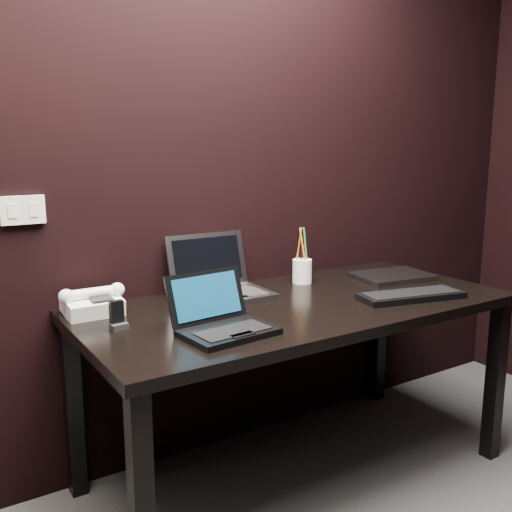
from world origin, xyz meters
TOP-DOWN VIEW (x-y plane):
  - wall_back at (0.00, 1.80)m, footprint 4.00×0.00m
  - wall_switch at (-0.62, 1.79)m, footprint 0.15×0.02m
  - desk at (0.30, 1.40)m, footprint 1.70×0.80m
  - netbook at (-0.13, 1.23)m, footprint 0.32×0.29m
  - silver_laptop at (0.08, 1.63)m, footprint 0.36×0.32m
  - ext_keyboard at (0.71, 1.19)m, footprint 0.45×0.24m
  - closed_laptop at (0.90, 1.48)m, footprint 0.37×0.29m
  - desk_phone at (-0.43, 1.66)m, footprint 0.24×0.18m
  - mobile_phone at (-0.41, 1.46)m, footprint 0.06×0.05m
  - pen_cup at (0.50, 1.64)m, footprint 0.09×0.09m

SIDE VIEW (x-z plane):
  - desk at x=0.30m, z-range 0.29..1.03m
  - closed_laptop at x=0.90m, z-range 0.74..0.76m
  - ext_keyboard at x=0.71m, z-range 0.74..0.77m
  - mobile_phone at x=-0.41m, z-range 0.73..0.82m
  - netbook at x=-0.13m, z-range 0.68..0.87m
  - desk_phone at x=-0.43m, z-range 0.72..0.84m
  - silver_laptop at x=0.08m, z-range 0.66..0.91m
  - pen_cup at x=0.50m, z-range 0.67..0.92m
  - wall_switch at x=-0.62m, z-range 1.07..1.17m
  - wall_back at x=0.00m, z-range -0.70..3.30m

